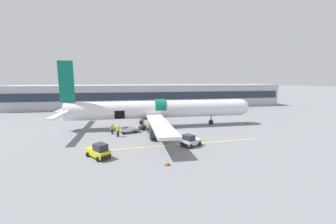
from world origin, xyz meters
name	(u,v)px	position (x,y,z in m)	size (l,w,h in m)	color
ground_plane	(176,133)	(0.00, 0.00, 0.00)	(500.00, 500.00, 0.00)	slate
apron_marking_line	(178,145)	(-1.06, -5.87, 0.00)	(23.80, 1.46, 0.01)	yellow
terminal_strip	(152,96)	(0.00, 35.57, 3.52)	(84.33, 12.21, 7.04)	#B2B2B7
airplane	(157,110)	(-2.38, 5.43, 3.16)	(36.21, 33.05, 11.85)	silver
baggage_tug_lead	(99,151)	(-10.90, -8.76, 0.72)	(3.04, 3.37, 1.69)	yellow
baggage_tug_mid	(190,141)	(0.47, -6.64, 0.67)	(3.01, 2.73, 1.56)	silver
baggage_cart_loading	(129,130)	(-7.58, 1.94, 0.49)	(3.94, 2.53, 0.97)	silver
ground_crew_loader_a	(148,127)	(-4.34, 1.33, 0.89)	(0.59, 0.43, 1.70)	black
ground_crew_loader_b	(112,128)	(-10.21, 1.48, 0.93)	(0.56, 0.56, 1.76)	black
ground_crew_driver	(118,131)	(-9.22, -0.28, 0.98)	(0.65, 0.47, 1.86)	black
safety_cone_nose	(247,123)	(15.47, 4.33, 0.27)	(0.56, 0.56, 0.57)	black
safety_cone_engine_left	(168,163)	(-3.65, -12.26, 0.26)	(0.51, 0.51, 0.57)	black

